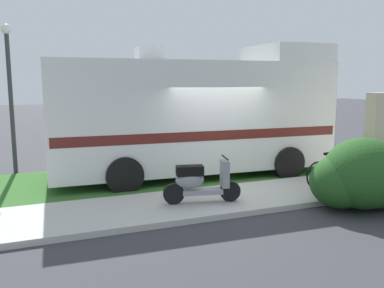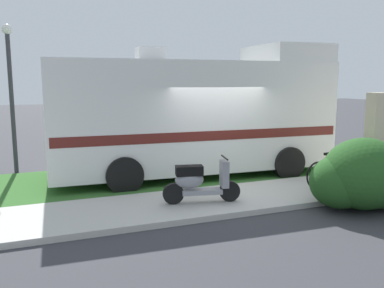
{
  "view_description": "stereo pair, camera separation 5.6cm",
  "coord_description": "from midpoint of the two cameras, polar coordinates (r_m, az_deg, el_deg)",
  "views": [
    {
      "loc": [
        -4.31,
        -8.92,
        2.66
      ],
      "look_at": [
        -0.65,
        0.3,
        1.1
      ],
      "focal_mm": 37.81,
      "sensor_mm": 36.0,
      "label": 1
    },
    {
      "loc": [
        -4.25,
        -8.94,
        2.66
      ],
      "look_at": [
        -0.65,
        0.3,
        1.1
      ],
      "focal_mm": 37.81,
      "sensor_mm": 36.0,
      "label": 2
    }
  ],
  "objects": [
    {
      "name": "ground_plane",
      "position": [
        10.25,
        3.86,
        -6.12
      ],
      "size": [
        80.0,
        80.0,
        0.0
      ],
      "primitive_type": "plane",
      "color": "#38383D"
    },
    {
      "name": "sidewalk",
      "position": [
        9.21,
        7.11,
        -7.53
      ],
      "size": [
        24.0,
        2.0,
        0.12
      ],
      "color": "beige",
      "rests_on": "ground"
    },
    {
      "name": "grass_strip",
      "position": [
        11.57,
        0.66,
        -4.15
      ],
      "size": [
        24.0,
        3.4,
        0.08
      ],
      "color": "#336628",
      "rests_on": "ground"
    },
    {
      "name": "motorhome_rv",
      "position": [
        11.2,
        0.29,
        4.24
      ],
      "size": [
        7.72,
        2.93,
        3.66
      ],
      "color": "silver",
      "rests_on": "ground"
    },
    {
      "name": "scooter",
      "position": [
        8.46,
        0.84,
        -5.31
      ],
      "size": [
        1.63,
        0.61,
        0.97
      ],
      "color": "black",
      "rests_on": "ground"
    },
    {
      "name": "bicycle",
      "position": [
        10.4,
        19.09,
        -3.59
      ],
      "size": [
        1.71,
        0.52,
        0.88
      ],
      "color": "black",
      "rests_on": "ground"
    },
    {
      "name": "pickup_truck_near",
      "position": [
        17.23,
        8.66,
        3.24
      ],
      "size": [
        5.16,
        2.44,
        1.85
      ],
      "color": "silver",
      "rests_on": "ground"
    },
    {
      "name": "bush_by_porch",
      "position": [
        9.02,
        22.66,
        -4.34
      ],
      "size": [
        2.08,
        1.56,
        1.47
      ],
      "color": "#23511E",
      "rests_on": "ground"
    },
    {
      "name": "bottle_green",
      "position": [
        11.87,
        23.04,
        -3.54
      ],
      "size": [
        0.07,
        0.07,
        0.29
      ],
      "color": "#19722D",
      "rests_on": "ground"
    },
    {
      "name": "street_lamp_post",
      "position": [
        12.54,
        -24.42,
        7.66
      ],
      "size": [
        0.28,
        0.28,
        4.2
      ],
      "color": "#333338",
      "rests_on": "ground"
    }
  ]
}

